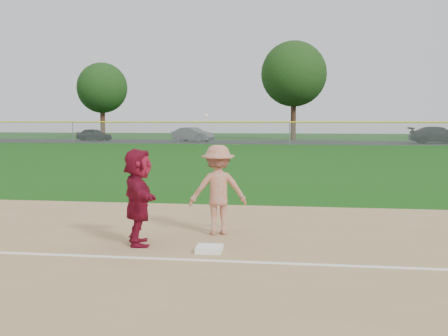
# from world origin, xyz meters

# --- Properties ---
(ground) EXTENTS (160.00, 160.00, 0.00)m
(ground) POSITION_xyz_m (0.00, 0.00, 0.00)
(ground) COLOR #13460D
(ground) RESTS_ON ground
(foul_line) EXTENTS (60.00, 0.10, 0.01)m
(foul_line) POSITION_xyz_m (0.00, -0.80, 0.03)
(foul_line) COLOR white
(foul_line) RESTS_ON infield_dirt
(parking_asphalt) EXTENTS (120.00, 10.00, 0.01)m
(parking_asphalt) POSITION_xyz_m (0.00, 46.00, 0.01)
(parking_asphalt) COLOR black
(parking_asphalt) RESTS_ON ground
(first_base) EXTENTS (0.45, 0.45, 0.10)m
(first_base) POSITION_xyz_m (0.00, -0.19, 0.07)
(first_base) COLOR white
(first_base) RESTS_ON infield_dirt
(base_runner) EXTENTS (1.04, 1.68, 1.73)m
(base_runner) POSITION_xyz_m (-1.34, 0.16, 0.88)
(base_runner) COLOR maroon
(base_runner) RESTS_ON infield_dirt
(car_left) EXTENTS (4.04, 2.47, 1.29)m
(car_left) POSITION_xyz_m (-20.38, 46.16, 0.65)
(car_left) COLOR black
(car_left) RESTS_ON parking_asphalt
(car_mid) EXTENTS (4.56, 3.04, 1.42)m
(car_mid) POSITION_xyz_m (-9.87, 45.91, 0.72)
(car_mid) COLOR #515358
(car_mid) RESTS_ON parking_asphalt
(car_right) EXTENTS (5.39, 2.21, 1.56)m
(car_right) POSITION_xyz_m (13.54, 44.70, 0.79)
(car_right) COLOR black
(car_right) RESTS_ON parking_asphalt
(first_base_play) EXTENTS (1.25, 1.21, 2.34)m
(first_base_play) POSITION_xyz_m (-0.09, 1.30, 0.89)
(first_base_play) COLOR #9C9C9E
(first_base_play) RESTS_ON infield_dirt
(outfield_fence) EXTENTS (110.00, 0.12, 110.00)m
(outfield_fence) POSITION_xyz_m (0.00, 40.00, 1.96)
(outfield_fence) COLOR #999EA0
(outfield_fence) RESTS_ON ground
(tree_1) EXTENTS (5.80, 5.80, 8.75)m
(tree_1) POSITION_xyz_m (-22.00, 53.00, 5.83)
(tree_1) COLOR #3C2215
(tree_1) RESTS_ON ground
(tree_2) EXTENTS (7.00, 7.00, 10.58)m
(tree_2) POSITION_xyz_m (0.00, 51.50, 7.06)
(tree_2) COLOR #341F13
(tree_2) RESTS_ON ground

